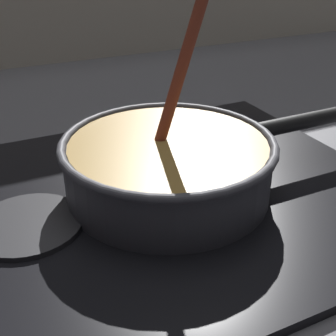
{
  "coord_description": "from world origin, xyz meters",
  "views": [
    {
      "loc": [
        -0.25,
        -0.37,
        0.31
      ],
      "look_at": [
        -0.04,
        0.06,
        0.05
      ],
      "focal_mm": 47.78,
      "sensor_mm": 36.0,
      "label": 1
    }
  ],
  "objects": [
    {
      "name": "burner_ring",
      "position": [
        -0.04,
        0.06,
        0.02
      ],
      "size": [
        0.2,
        0.2,
        0.01
      ],
      "primitive_type": "torus",
      "color": "#592D0C",
      "rests_on": "hob_plate"
    },
    {
      "name": "cooking_pan",
      "position": [
        -0.04,
        0.07,
        0.05
      ],
      "size": [
        0.42,
        0.26,
        0.3
      ],
      "color": "#38383D",
      "rests_on": "hob_plate"
    },
    {
      "name": "ground",
      "position": [
        0.0,
        0.0,
        -0.02
      ],
      "size": [
        2.4,
        1.6,
        0.04
      ],
      "primitive_type": "cube",
      "color": "#4C4C51"
    },
    {
      "name": "spare_burner",
      "position": [
        -0.22,
        0.06,
        0.01
      ],
      "size": [
        0.12,
        0.12,
        0.01
      ],
      "primitive_type": "cylinder",
      "color": "#262628",
      "rests_on": "hob_plate"
    },
    {
      "name": "hob_plate",
      "position": [
        -0.04,
        0.06,
        0.01
      ],
      "size": [
        0.56,
        0.48,
        0.01
      ],
      "primitive_type": "cube",
      "color": "black",
      "rests_on": "ground"
    }
  ]
}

